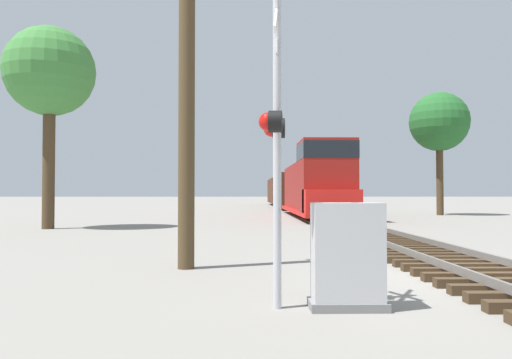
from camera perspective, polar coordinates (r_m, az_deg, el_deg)
ground_plane at (r=10.63m, az=24.65°, el=-10.23°), size 400.00×400.00×0.00m
rail_track_bed at (r=10.61m, az=24.64°, el=-9.51°), size 2.60×160.00×0.31m
freight_train at (r=48.22m, az=4.28°, el=-1.20°), size 3.03×47.51×4.60m
crossing_signal_near at (r=7.16m, az=2.23°, el=5.93°), size 0.43×1.01×4.73m
relay_cabinet at (r=7.22m, az=10.39°, el=-8.66°), size 1.08×0.56×1.49m
utility_pole at (r=11.17m, az=-7.92°, el=11.67°), size 1.80×0.36×8.19m
tree_far_right at (r=25.12m, az=-22.51°, el=11.13°), size 4.07×4.07×9.23m
tree_mid_background at (r=39.25m, az=20.21°, el=6.12°), size 4.32×4.32×9.02m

